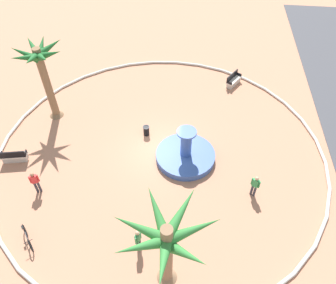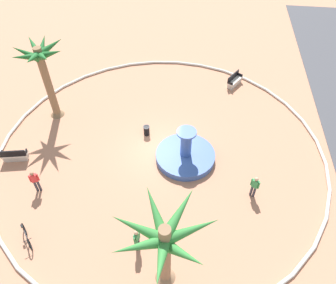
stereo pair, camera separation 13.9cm
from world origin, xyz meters
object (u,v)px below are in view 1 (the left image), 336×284
object	(u,v)px
bench_east	(233,81)
person_cyclist_helmet	(35,182)
bench_west	(15,157)
palm_tree_near_fountain	(41,66)
trash_bin	(146,130)
person_pedestrian_stroll	(138,239)
palm_tree_by_curb	(166,242)
fountain	(185,155)
bicycle_red_frame	(28,238)
person_cyclist_photo	(255,185)

from	to	relation	value
bench_east	person_cyclist_helmet	distance (m)	16.67
bench_west	palm_tree_near_fountain	bearing A→B (deg)	166.87
trash_bin	person_pedestrian_stroll	size ratio (longest dim) A/B	0.44
palm_tree_by_curb	person_pedestrian_stroll	distance (m)	3.26
person_cyclist_helmet	person_pedestrian_stroll	size ratio (longest dim) A/B	1.01
fountain	bicycle_red_frame	bearing A→B (deg)	-48.80
palm_tree_near_fountain	bench_east	bearing A→B (deg)	112.29
person_pedestrian_stroll	person_cyclist_photo	bearing A→B (deg)	124.03
trash_bin	person_cyclist_helmet	world-z (taller)	person_cyclist_helmet
palm_tree_by_curb	bench_west	xyz separation A→B (m)	(-6.27, -10.42, -3.15)
palm_tree_by_curb	person_cyclist_photo	size ratio (longest dim) A/B	2.95
palm_tree_by_curb	bench_west	bearing A→B (deg)	-121.05
person_cyclist_photo	trash_bin	bearing A→B (deg)	-121.68
bench_west	person_cyclist_photo	size ratio (longest dim) A/B	1.02
fountain	bicycle_red_frame	xyz separation A→B (m)	(6.68, -7.63, 0.05)
palm_tree_near_fountain	palm_tree_by_curb	size ratio (longest dim) A/B	1.19
trash_bin	person_pedestrian_stroll	distance (m)	8.37
trash_bin	person_cyclist_helmet	distance (m)	7.77
trash_bin	person_cyclist_photo	xyz separation A→B (m)	(4.27, 6.92, 0.53)
fountain	bench_east	size ratio (longest dim) A/B	2.33
bench_east	trash_bin	world-z (taller)	bench_east
bench_west	fountain	bearing A→B (deg)	97.57
person_cyclist_helmet	person_pedestrian_stroll	xyz separation A→B (m)	(2.85, 6.46, -0.01)
trash_bin	bench_west	bearing A→B (deg)	-67.23
palm_tree_near_fountain	bench_west	size ratio (longest dim) A/B	3.43
trash_bin	bicycle_red_frame	world-z (taller)	bicycle_red_frame
person_cyclist_helmet	palm_tree_by_curb	bearing A→B (deg)	62.68
bench_west	bicycle_red_frame	bearing A→B (deg)	30.61
trash_bin	person_cyclist_photo	distance (m)	8.15
bench_west	person_cyclist_helmet	xyz separation A→B (m)	(2.13, 2.41, 0.60)
bicycle_red_frame	person_cyclist_photo	xyz separation A→B (m)	(-4.30, 11.72, 0.53)
fountain	person_cyclist_helmet	xyz separation A→B (m)	(3.56, -8.33, 0.61)
palm_tree_near_fountain	fountain	bearing A→B (deg)	72.08
fountain	person_pedestrian_stroll	world-z (taller)	fountain
fountain	trash_bin	size ratio (longest dim) A/B	5.17
trash_bin	palm_tree_near_fountain	bearing A→B (deg)	-100.23
palm_tree_near_fountain	trash_bin	bearing A→B (deg)	79.77
fountain	bicycle_red_frame	size ratio (longest dim) A/B	2.75
bicycle_red_frame	person_pedestrian_stroll	size ratio (longest dim) A/B	0.82
person_cyclist_helmet	person_cyclist_photo	world-z (taller)	person_cyclist_helmet
palm_tree_by_curb	bench_west	world-z (taller)	palm_tree_by_curb
palm_tree_near_fountain	bicycle_red_frame	xyz separation A→B (m)	(9.81, 2.04, -3.82)
palm_tree_by_curb	person_cyclist_helmet	world-z (taller)	palm_tree_by_curb
bench_east	person_pedestrian_stroll	bearing A→B (deg)	-19.03
palm_tree_by_curb	person_cyclist_helmet	bearing A→B (deg)	-117.32
trash_bin	person_pedestrian_stroll	bearing A→B (deg)	6.57
trash_bin	fountain	bearing A→B (deg)	56.21
trash_bin	person_cyclist_helmet	xyz separation A→B (m)	(5.45, -5.50, 0.56)
palm_tree_near_fountain	bench_east	xyz separation A→B (m)	(-5.29, 12.92, -3.85)
person_cyclist_helmet	person_cyclist_photo	size ratio (longest dim) A/B	1.03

